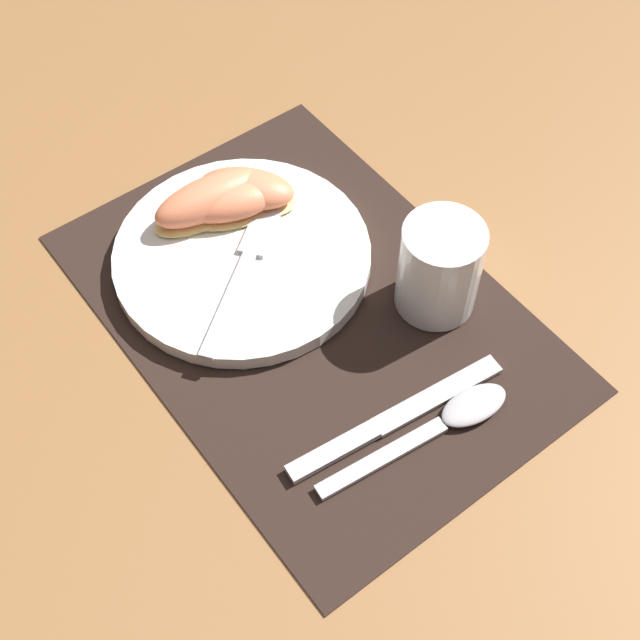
% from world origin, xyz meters
% --- Properties ---
extents(ground_plane, '(3.00, 3.00, 0.00)m').
position_xyz_m(ground_plane, '(0.00, 0.00, 0.00)').
color(ground_plane, olive).
extents(placemat, '(0.48, 0.33, 0.00)m').
position_xyz_m(placemat, '(0.00, 0.00, 0.00)').
color(placemat, black).
rests_on(placemat, ground_plane).
extents(plate, '(0.25, 0.25, 0.02)m').
position_xyz_m(plate, '(-0.09, -0.02, 0.01)').
color(plate, white).
rests_on(plate, placemat).
extents(juice_glass, '(0.08, 0.08, 0.10)m').
position_xyz_m(juice_glass, '(0.06, 0.10, 0.05)').
color(juice_glass, silver).
rests_on(juice_glass, placemat).
extents(knife, '(0.04, 0.22, 0.01)m').
position_xyz_m(knife, '(0.14, -0.02, 0.01)').
color(knife, '#BCBCC1').
rests_on(knife, placemat).
extents(spoon, '(0.04, 0.19, 0.01)m').
position_xyz_m(spoon, '(0.17, 0.02, 0.01)').
color(spoon, '#BCBCC1').
rests_on(spoon, placemat).
extents(fork, '(0.14, 0.17, 0.00)m').
position_xyz_m(fork, '(-0.07, -0.02, 0.02)').
color(fork, '#BCBCC1').
rests_on(fork, plate).
extents(citrus_wedge_0, '(0.11, 0.11, 0.03)m').
position_xyz_m(citrus_wedge_0, '(-0.14, 0.02, 0.03)').
color(citrus_wedge_0, '#F4DB84').
rests_on(citrus_wedge_0, plate).
extents(citrus_wedge_1, '(0.09, 0.12, 0.03)m').
position_xyz_m(citrus_wedge_1, '(-0.14, -0.00, 0.03)').
color(citrus_wedge_1, '#F4DB84').
rests_on(citrus_wedge_1, plate).
extents(citrus_wedge_2, '(0.06, 0.13, 0.04)m').
position_xyz_m(citrus_wedge_2, '(-0.15, -0.01, 0.04)').
color(citrus_wedge_2, '#F4DB84').
rests_on(citrus_wedge_2, plate).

